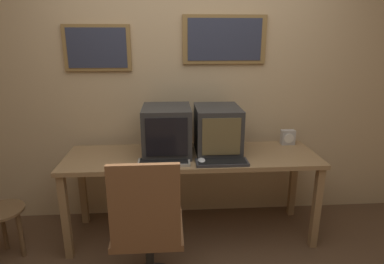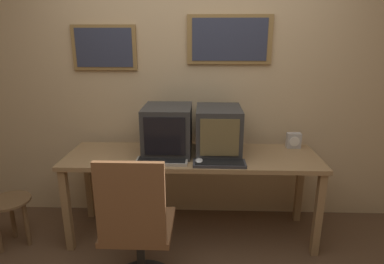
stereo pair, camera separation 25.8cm
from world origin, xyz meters
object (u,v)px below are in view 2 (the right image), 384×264
object	(u,v)px
monitor_right	(218,131)
office_chair	(138,237)
monitor_left	(168,130)
keyboard_main	(162,161)
side_stool	(10,210)
keyboard_side	(219,163)
mouse_near_keyboard	(199,161)
desk_clock	(294,140)

from	to	relation	value
monitor_right	office_chair	size ratio (longest dim) A/B	0.44
monitor_left	keyboard_main	distance (m)	0.30
side_stool	keyboard_side	bearing A→B (deg)	0.27
keyboard_side	side_stool	size ratio (longest dim) A/B	0.96
keyboard_main	monitor_right	bearing A→B (deg)	28.26
mouse_near_keyboard	office_chair	size ratio (longest dim) A/B	0.11
keyboard_main	desk_clock	distance (m)	1.18
side_stool	office_chair	bearing A→B (deg)	-22.98
monitor_right	mouse_near_keyboard	bearing A→B (deg)	-121.93
keyboard_main	side_stool	xyz separation A→B (m)	(-1.25, -0.04, -0.43)
monitor_left	office_chair	size ratio (longest dim) A/B	0.43
keyboard_main	office_chair	distance (m)	0.62
monitor_right	desk_clock	distance (m)	0.70
office_chair	monitor_left	bearing A→B (deg)	80.63
monitor_right	keyboard_side	xyz separation A→B (m)	(0.00, -0.27, -0.18)
keyboard_side	office_chair	xyz separation A→B (m)	(-0.54, -0.49, -0.32)
mouse_near_keyboard	desk_clock	size ratio (longest dim) A/B	0.83
monitor_left	monitor_right	distance (m)	0.42
monitor_left	monitor_right	xyz separation A→B (m)	(0.42, 0.01, -0.00)
monitor_left	keyboard_main	xyz separation A→B (m)	(-0.03, -0.23, -0.18)
monitor_right	mouse_near_keyboard	world-z (taller)	monitor_right
keyboard_side	side_stool	world-z (taller)	keyboard_side
keyboard_main	office_chair	xyz separation A→B (m)	(-0.10, -0.53, -0.32)
desk_clock	monitor_right	bearing A→B (deg)	-167.09
mouse_near_keyboard	office_chair	bearing A→B (deg)	-126.93
keyboard_side	office_chair	world-z (taller)	office_chair
monitor_left	mouse_near_keyboard	distance (m)	0.40
monitor_left	side_stool	distance (m)	1.44
office_chair	side_stool	distance (m)	1.25
mouse_near_keyboard	monitor_right	bearing A→B (deg)	58.07
monitor_left	desk_clock	bearing A→B (deg)	8.39
side_stool	keyboard_main	bearing A→B (deg)	1.82
keyboard_side	desk_clock	bearing A→B (deg)	32.39
monitor_right	mouse_near_keyboard	size ratio (longest dim) A/B	4.03
monitor_right	keyboard_side	world-z (taller)	monitor_right
keyboard_side	office_chair	size ratio (longest dim) A/B	0.40
monitor_right	keyboard_side	bearing A→B (deg)	-90.00
office_chair	side_stool	size ratio (longest dim) A/B	2.42
mouse_near_keyboard	side_stool	distance (m)	1.60
monitor_right	side_stool	bearing A→B (deg)	-170.67
monitor_left	desk_clock	distance (m)	1.10
office_chair	mouse_near_keyboard	bearing A→B (deg)	53.07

